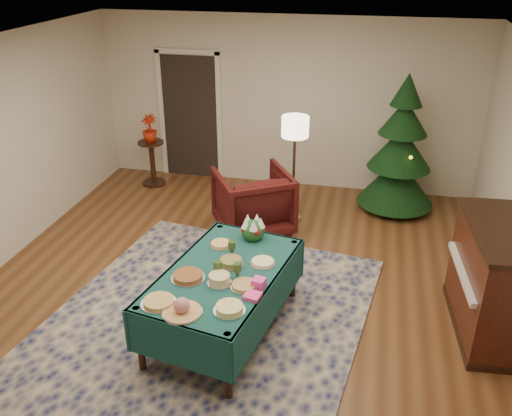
% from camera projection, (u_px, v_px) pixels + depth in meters
% --- Properties ---
extents(room_shell, '(7.00, 7.00, 7.00)m').
position_uv_depth(room_shell, '(228.00, 194.00, 5.48)').
color(room_shell, '#593319').
rests_on(room_shell, ground).
extents(doorway, '(1.08, 0.04, 2.16)m').
position_uv_depth(doorway, '(190.00, 114.00, 8.96)').
color(doorway, black).
rests_on(doorway, ground).
extents(rug, '(3.75, 4.60, 0.02)m').
position_uv_depth(rug, '(195.00, 335.00, 5.58)').
color(rug, '#131B49').
rests_on(rug, ground).
extents(buffet_table, '(1.40, 2.02, 0.72)m').
position_uv_depth(buffet_table, '(223.00, 284.00, 5.41)').
color(buffet_table, black).
rests_on(buffet_table, ground).
extents(platter_0, '(0.32, 0.32, 0.05)m').
position_uv_depth(platter_0, '(159.00, 302.00, 4.86)').
color(platter_0, silver).
rests_on(platter_0, buffet_table).
extents(platter_1, '(0.36, 0.36, 0.16)m').
position_uv_depth(platter_1, '(182.00, 308.00, 4.72)').
color(platter_1, silver).
rests_on(platter_1, buffet_table).
extents(platter_2, '(0.29, 0.29, 0.06)m').
position_uv_depth(platter_2, '(229.00, 308.00, 4.76)').
color(platter_2, silver).
rests_on(platter_2, buffet_table).
extents(platter_3, '(0.34, 0.34, 0.05)m').
position_uv_depth(platter_3, '(188.00, 276.00, 5.23)').
color(platter_3, silver).
rests_on(platter_3, buffet_table).
extents(platter_4, '(0.24, 0.24, 0.10)m').
position_uv_depth(platter_4, '(219.00, 279.00, 5.14)').
color(platter_4, silver).
rests_on(platter_4, buffet_table).
extents(platter_5, '(0.28, 0.28, 0.04)m').
position_uv_depth(platter_5, '(244.00, 285.00, 5.10)').
color(platter_5, silver).
rests_on(platter_5, buffet_table).
extents(platter_6, '(0.26, 0.26, 0.07)m').
position_uv_depth(platter_6, '(231.00, 262.00, 5.44)').
color(platter_6, silver).
rests_on(platter_6, buffet_table).
extents(platter_7, '(0.26, 0.26, 0.04)m').
position_uv_depth(platter_7, '(263.00, 262.00, 5.46)').
color(platter_7, silver).
rests_on(platter_7, buffet_table).
extents(platter_8, '(0.25, 0.25, 0.04)m').
position_uv_depth(platter_8, '(221.00, 244.00, 5.79)').
color(platter_8, silver).
rests_on(platter_8, buffet_table).
extents(goblet_0, '(0.08, 0.08, 0.17)m').
position_uv_depth(goblet_0, '(232.00, 248.00, 5.58)').
color(goblet_0, '#2D471E').
rests_on(goblet_0, buffet_table).
extents(goblet_1, '(0.08, 0.08, 0.17)m').
position_uv_depth(goblet_1, '(237.00, 270.00, 5.20)').
color(goblet_1, '#2D471E').
rests_on(goblet_1, buffet_table).
extents(goblet_2, '(0.08, 0.08, 0.17)m').
position_uv_depth(goblet_2, '(218.00, 268.00, 5.23)').
color(goblet_2, '#2D471E').
rests_on(goblet_2, buffet_table).
extents(napkin_stack, '(0.17, 0.17, 0.04)m').
position_uv_depth(napkin_stack, '(253.00, 296.00, 4.94)').
color(napkin_stack, '#FA4595').
rests_on(napkin_stack, buffet_table).
extents(gift_box, '(0.13, 0.13, 0.10)m').
position_uv_depth(gift_box, '(259.00, 283.00, 5.08)').
color(gift_box, '#F744AE').
rests_on(gift_box, buffet_table).
extents(centerpiece, '(0.26, 0.26, 0.30)m').
position_uv_depth(centerpiece, '(253.00, 229.00, 5.88)').
color(centerpiece, '#1E4C1E').
rests_on(centerpiece, buffet_table).
extents(armchair, '(1.27, 1.25, 0.98)m').
position_uv_depth(armchair, '(253.00, 199.00, 7.42)').
color(armchair, '#3D0E0D').
rests_on(armchair, ground).
extents(floor_lamp, '(0.37, 0.37, 1.54)m').
position_uv_depth(floor_lamp, '(295.00, 133.00, 7.36)').
color(floor_lamp, '#A57F3F').
rests_on(floor_lamp, ground).
extents(side_table, '(0.42, 0.42, 0.75)m').
position_uv_depth(side_table, '(153.00, 164.00, 8.92)').
color(side_table, black).
rests_on(side_table, ground).
extents(potted_plant, '(0.24, 0.44, 0.24)m').
position_uv_depth(potted_plant, '(150.00, 134.00, 8.70)').
color(potted_plant, '#B0240C').
rests_on(potted_plant, side_table).
extents(christmas_tree, '(1.39, 1.39, 2.05)m').
position_uv_depth(christmas_tree, '(400.00, 151.00, 7.86)').
color(christmas_tree, black).
rests_on(christmas_tree, ground).
extents(piano, '(0.74, 1.42, 1.19)m').
position_uv_depth(piano, '(492.00, 282.00, 5.43)').
color(piano, black).
rests_on(piano, ground).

